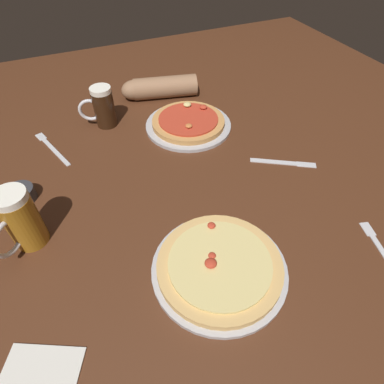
% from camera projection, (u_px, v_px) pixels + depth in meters
% --- Properties ---
extents(ground_plane, '(2.40, 2.40, 0.03)m').
position_uv_depth(ground_plane, '(192.00, 200.00, 0.94)').
color(ground_plane, '#4C2816').
extents(pizza_plate_near, '(0.32, 0.32, 0.05)m').
position_uv_depth(pizza_plate_near, '(219.00, 267.00, 0.75)').
color(pizza_plate_near, '#B2B2B7').
rests_on(pizza_plate_near, ground_plane).
extents(pizza_plate_far, '(0.31, 0.31, 0.05)m').
position_uv_depth(pizza_plate_far, '(188.00, 123.00, 1.16)').
color(pizza_plate_far, '#B2B2B7').
rests_on(pizza_plate_far, ground_plane).
extents(beer_mug_dark, '(0.11, 0.12, 0.17)m').
position_uv_depth(beer_mug_dark, '(20.00, 221.00, 0.76)').
color(beer_mug_dark, '#9E6619').
rests_on(beer_mug_dark, ground_plane).
extents(beer_mug_amber, '(0.13, 0.07, 0.15)m').
position_uv_depth(beer_mug_amber, '(103.00, 107.00, 1.13)').
color(beer_mug_amber, black).
rests_on(beer_mug_amber, ground_plane).
extents(ramekin_sauce, '(0.08, 0.08, 0.04)m').
position_uv_depth(ramekin_sauce, '(21.00, 194.00, 0.91)').
color(ramekin_sauce, '#333338').
rests_on(ramekin_sauce, ground_plane).
extents(napkin_folded, '(0.19, 0.17, 0.01)m').
position_uv_depth(napkin_folded, '(38.00, 379.00, 0.59)').
color(napkin_folded, silver).
rests_on(napkin_folded, ground_plane).
extents(fork_left, '(0.09, 0.23, 0.01)m').
position_uv_depth(fork_left, '(52.00, 148.00, 1.08)').
color(fork_left, silver).
rests_on(fork_left, ground_plane).
extents(knife_right, '(0.19, 0.13, 0.01)m').
position_uv_depth(knife_right, '(283.00, 162.00, 1.03)').
color(knife_right, silver).
rests_on(knife_right, ground_plane).
extents(diner_arm, '(0.31, 0.14, 0.08)m').
position_uv_depth(diner_arm, '(157.00, 88.00, 1.29)').
color(diner_arm, '#936B4C').
rests_on(diner_arm, ground_plane).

